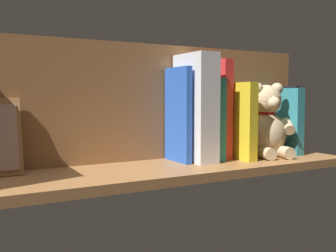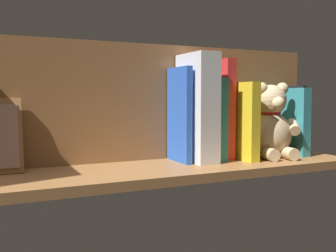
% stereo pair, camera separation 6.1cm
% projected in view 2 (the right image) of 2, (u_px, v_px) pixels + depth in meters
% --- Properties ---
extents(ground_plane, '(1.00, 0.26, 0.02)m').
position_uv_depth(ground_plane, '(168.00, 170.00, 0.96)').
color(ground_plane, '#9E6B3D').
extents(shelf_back_panel, '(1.00, 0.02, 0.31)m').
position_uv_depth(shelf_back_panel, '(151.00, 102.00, 1.04)').
color(shelf_back_panel, '#8F5F35').
rests_on(shelf_back_panel, ground_plane).
extents(book_0, '(0.01, 0.10, 0.20)m').
position_uv_depth(book_0, '(292.00, 119.00, 1.18)').
color(book_0, black).
rests_on(book_0, ground_plane).
extents(book_1, '(0.03, 0.14, 0.19)m').
position_uv_depth(book_1, '(289.00, 121.00, 1.15)').
color(book_1, teal).
rests_on(book_1, ground_plane).
extents(teddy_bear, '(0.17, 0.15, 0.21)m').
position_uv_depth(teddy_bear, '(271.00, 125.00, 1.08)').
color(teddy_bear, '#D1B284').
rests_on(teddy_bear, ground_plane).
extents(book_2, '(0.03, 0.16, 0.21)m').
position_uv_depth(book_2, '(238.00, 121.00, 1.06)').
color(book_2, yellow).
rests_on(book_2, ground_plane).
extents(book_3, '(0.03, 0.10, 0.27)m').
position_uv_depth(book_3, '(221.00, 109.00, 1.07)').
color(book_3, red).
rests_on(book_3, ground_plane).
extents(book_4, '(0.03, 0.12, 0.22)m').
position_uv_depth(book_4, '(212.00, 119.00, 1.05)').
color(book_4, teal).
rests_on(book_4, ground_plane).
extents(dictionary_thick_white, '(0.06, 0.14, 0.28)m').
position_uv_depth(dictionary_thick_white, '(197.00, 108.00, 1.01)').
color(dictionary_thick_white, silver).
rests_on(dictionary_thick_white, ground_plane).
extents(book_5, '(0.02, 0.11, 0.24)m').
position_uv_depth(book_5, '(179.00, 115.00, 1.01)').
color(book_5, blue).
rests_on(book_5, ground_plane).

